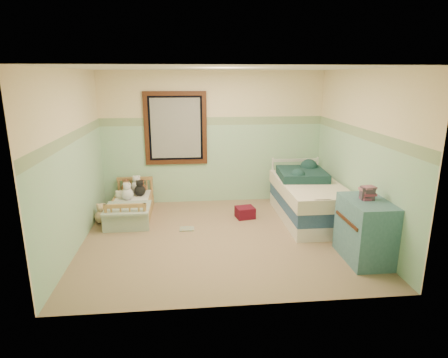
{
  "coord_description": "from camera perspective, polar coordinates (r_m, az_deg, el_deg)",
  "views": [
    {
      "loc": [
        -0.5,
        -5.36,
        2.4
      ],
      "look_at": [
        0.07,
        0.35,
        0.83
      ],
      "focal_mm": 30.42,
      "sensor_mm": 36.0,
      "label": 1
    }
  ],
  "objects": [
    {
      "name": "extra_plush_1",
      "position": [
        7.26,
        -14.37,
        -1.48
      ],
      "size": [
        0.15,
        0.15,
        0.15
      ],
      "primitive_type": "sphere",
      "color": "black",
      "rests_on": "toddler_mattress"
    },
    {
      "name": "red_pillow",
      "position": [
        6.65,
        3.18,
        -5.03
      ],
      "size": [
        0.35,
        0.32,
        0.19
      ],
      "primitive_type": "cube",
      "rotation": [
        0.0,
        0.0,
        0.18
      ],
      "color": "maroon",
      "rests_on": "floor"
    },
    {
      "name": "twin_mattress",
      "position": [
        6.59,
        12.73,
        -1.44
      ],
      "size": [
        0.97,
        1.9,
        0.22
      ],
      "primitive_type": "cube",
      "color": "white",
      "rests_on": "twin_boxspring"
    },
    {
      "name": "wall_right",
      "position": [
        6.07,
        19.87,
        3.42
      ],
      "size": [
        0.04,
        3.6,
        2.5
      ],
      "primitive_type": "cube",
      "color": "beige",
      "rests_on": "floor"
    },
    {
      "name": "wall_left",
      "position": [
        5.71,
        -21.82,
        2.53
      ],
      "size": [
        0.04,
        3.6,
        2.5
      ],
      "primitive_type": "cube",
      "color": "beige",
      "rests_on": "floor"
    },
    {
      "name": "window_frame",
      "position": [
        7.19,
        -7.27,
        7.54
      ],
      "size": [
        1.16,
        0.06,
        1.36
      ],
      "primitive_type": "cube",
      "color": "#33180D",
      "rests_on": "wall_back"
    },
    {
      "name": "floor",
      "position": [
        5.9,
        -0.3,
        -8.85
      ],
      "size": [
        4.2,
        3.6,
        0.02
      ],
      "primitive_type": "cube",
      "color": "#826D50",
      "rests_on": "ground"
    },
    {
      "name": "plush_bed_white",
      "position": [
        7.26,
        -12.95,
        -1.12
      ],
      "size": [
        0.22,
        0.22,
        0.22
      ],
      "primitive_type": "sphere",
      "color": "white",
      "rests_on": "toddler_mattress"
    },
    {
      "name": "patchwork_quilt",
      "position": [
        6.43,
        -14.32,
        -4.24
      ],
      "size": [
        0.73,
        0.67,
        0.03
      ],
      "primitive_type": "cube",
      "color": "#6C98B0",
      "rests_on": "toddler_mattress"
    },
    {
      "name": "toddler_mattress",
      "position": [
        6.84,
        -13.78,
        -3.67
      ],
      "size": [
        0.61,
        1.28,
        0.12
      ],
      "primitive_type": "cube",
      "color": "white",
      "rests_on": "toddler_bed_frame"
    },
    {
      "name": "window_blinds",
      "position": [
        7.2,
        -7.27,
        7.55
      ],
      "size": [
        0.92,
        0.01,
        1.12
      ],
      "primitive_type": "cube",
      "color": "#B0B1AA",
      "rests_on": "window_frame"
    },
    {
      "name": "dresser",
      "position": [
        5.42,
        20.44,
        -7.22
      ],
      "size": [
        0.52,
        0.83,
        0.83
      ],
      "primitive_type": "cube",
      "color": "#3B6873",
      "rests_on": "floor"
    },
    {
      "name": "twin_boxspring",
      "position": [
        6.65,
        12.62,
        -3.26
      ],
      "size": [
        0.93,
        1.86,
        0.22
      ],
      "primitive_type": "cube",
      "color": "navy",
      "rests_on": "twin_bed_frame"
    },
    {
      "name": "teal_blanket",
      "position": [
        6.8,
        11.64,
        0.72
      ],
      "size": [
        0.85,
        0.9,
        0.14
      ],
      "primitive_type": "cube",
      "rotation": [
        0.0,
        0.0,
        -0.08
      ],
      "color": "black",
      "rests_on": "twin_mattress"
    },
    {
      "name": "toddler_bed_frame",
      "position": [
        6.89,
        -13.7,
        -4.82
      ],
      "size": [
        0.67,
        1.34,
        0.17
      ],
      "primitive_type": "cube",
      "color": "olive",
      "rests_on": "floor"
    },
    {
      "name": "wall_front",
      "position": [
        3.78,
        2.25,
        -2.5
      ],
      "size": [
        4.2,
        0.04,
        2.5
      ],
      "primitive_type": "cube",
      "color": "beige",
      "rests_on": "floor"
    },
    {
      "name": "extra_plush_2",
      "position": [
        6.87,
        -14.3,
        -2.2
      ],
      "size": [
        0.2,
        0.2,
        0.2
      ],
      "primitive_type": "sphere",
      "color": "white",
      "rests_on": "toddler_mattress"
    },
    {
      "name": "plush_bed_dark",
      "position": [
        7.04,
        -12.51,
        -1.69
      ],
      "size": [
        0.2,
        0.2,
        0.2
      ],
      "primitive_type": "sphere",
      "color": "black",
      "rests_on": "toddler_mattress"
    },
    {
      "name": "border_strip",
      "position": [
        7.21,
        -1.67,
        8.69
      ],
      "size": [
        4.2,
        0.01,
        0.15
      ],
      "primitive_type": "cube",
      "color": "#3E7740",
      "rests_on": "wall_back"
    },
    {
      "name": "twin_bed_frame",
      "position": [
        6.72,
        12.51,
        -5.04
      ],
      "size": [
        0.93,
        1.86,
        0.22
      ],
      "primitive_type": "cube",
      "color": "white",
      "rests_on": "floor"
    },
    {
      "name": "extra_plush_3",
      "position": [
        7.01,
        -14.26,
        -2.03
      ],
      "size": [
        0.16,
        0.16,
        0.16
      ],
      "primitive_type": "sphere",
      "color": "#DEBA8B",
      "rests_on": "toddler_mattress"
    },
    {
      "name": "wainscot_mint",
      "position": [
        7.35,
        -1.62,
        2.29
      ],
      "size": [
        4.2,
        0.01,
        1.5
      ],
      "primitive_type": "cube",
      "color": "#A4C7A9",
      "rests_on": "floor"
    },
    {
      "name": "floor_book",
      "position": [
        6.2,
        -5.61,
        -7.47
      ],
      "size": [
        0.23,
        0.18,
        0.02
      ],
      "primitive_type": "cube",
      "rotation": [
        0.0,
        0.0,
        0.0
      ],
      "color": "orange",
      "rests_on": "floor"
    },
    {
      "name": "book_stack",
      "position": [
        5.3,
        20.73,
        -2.01
      ],
      "size": [
        0.18,
        0.15,
        0.17
      ],
      "primitive_type": "cube",
      "rotation": [
        0.0,
        0.0,
        -0.14
      ],
      "color": "brown",
      "rests_on": "dresser"
    },
    {
      "name": "ceiling",
      "position": [
        5.39,
        -0.34,
        16.42
      ],
      "size": [
        4.2,
        3.6,
        0.02
      ],
      "primitive_type": "cube",
      "color": "silver",
      "rests_on": "wall_back"
    },
    {
      "name": "plush_bed_tan",
      "position": [
        7.07,
        -14.36,
        -1.8
      ],
      "size": [
        0.18,
        0.18,
        0.18
      ],
      "primitive_type": "sphere",
      "color": "#DEBA8B",
      "rests_on": "toddler_mattress"
    },
    {
      "name": "extra_plush_0",
      "position": [
        7.21,
        -12.26,
        -1.37
      ],
      "size": [
        0.17,
        0.17,
        0.17
      ],
      "primitive_type": "sphere",
      "color": "brown",
      "rests_on": "toddler_mattress"
    },
    {
      "name": "plush_floor_tan",
      "position": [
        6.71,
        -17.85,
        -5.39
      ],
      "size": [
        0.24,
        0.24,
        0.24
      ],
      "primitive_type": "sphere",
      "color": "#DEBA8B",
      "rests_on": "floor"
    },
    {
      "name": "plush_floor_cream",
      "position": [
        7.12,
        -15.18,
        -3.79
      ],
      "size": [
        0.28,
        0.28,
        0.28
      ],
      "primitive_type": "sphere",
      "color": "white",
      "rests_on": "floor"
    },
    {
      "name": "wall_back",
      "position": [
        7.27,
        -1.66,
        6.15
      ],
      "size": [
        4.2,
        0.04,
        2.5
      ],
      "primitive_type": "cube",
      "color": "beige",
      "rests_on": "floor"
    },
    {
      "name": "plush_bed_brown",
      "position": [
        7.29,
        -14.5,
        -1.31
      ],
      "size": [
        0.18,
        0.18,
        0.18
      ],
      "primitive_type": "sphere",
      "color": "brown",
      "rests_on": "toddler_mattress"
    }
  ]
}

